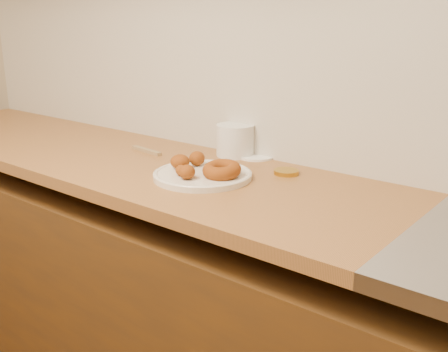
{
  "coord_description": "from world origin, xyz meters",
  "views": [
    {
      "loc": [
        0.88,
        0.52,
        1.36
      ],
      "look_at": [
        -0.03,
        1.64,
        0.93
      ],
      "focal_mm": 42.0,
      "sensor_mm": 36.0,
      "label": 1
    }
  ],
  "objects": [
    {
      "name": "base_cabinet",
      "position": [
        0.0,
        1.69,
        0.39
      ],
      "size": [
        3.6,
        0.6,
        0.77
      ],
      "primitive_type": "cube",
      "color": "#522F0F",
      "rests_on": "floor"
    },
    {
      "name": "tub_lid",
      "position": [
        -0.15,
        1.97,
        0.9
      ],
      "size": [
        0.14,
        0.14,
        0.01
      ],
      "primitive_type": "cylinder",
      "rotation": [
        0.0,
        0.0,
        0.11
      ],
      "color": "white",
      "rests_on": "butcher_block"
    },
    {
      "name": "fried_dough_chunks",
      "position": [
        -0.18,
        1.65,
        0.94
      ],
      "size": [
        0.17,
        0.2,
        0.05
      ],
      "color": "maroon",
      "rests_on": "donut_plate"
    },
    {
      "name": "wall_back",
      "position": [
        0.0,
        2.0,
        1.35
      ],
      "size": [
        4.0,
        0.02,
        2.7
      ],
      "primitive_type": "cube",
      "color": "#BBA88B",
      "rests_on": "ground"
    },
    {
      "name": "backsplash",
      "position": [
        0.0,
        1.99,
        1.2
      ],
      "size": [
        3.6,
        0.02,
        0.6
      ],
      "primitive_type": "cube",
      "color": "beige",
      "rests_on": "wall_back"
    },
    {
      "name": "donut_plate",
      "position": [
        -0.13,
        1.66,
        0.91
      ],
      "size": [
        0.3,
        0.3,
        0.02
      ],
      "primitive_type": "cylinder",
      "color": "silver",
      "rests_on": "butcher_block"
    },
    {
      "name": "brass_jar_lid",
      "position": [
        0.04,
        1.86,
        0.91
      ],
      "size": [
        0.08,
        0.08,
        0.01
      ],
      "primitive_type": "cylinder",
      "rotation": [
        0.0,
        0.0,
        0.05
      ],
      "color": "#B68E25",
      "rests_on": "butcher_block"
    },
    {
      "name": "ring_donut",
      "position": [
        -0.07,
        1.67,
        0.94
      ],
      "size": [
        0.13,
        0.14,
        0.05
      ],
      "primitive_type": "torus",
      "rotation": [
        0.1,
        0.0,
        0.17
      ],
      "color": "maroon",
      "rests_on": "donut_plate"
    },
    {
      "name": "wooden_utensil",
      "position": [
        -0.5,
        1.78,
        0.91
      ],
      "size": [
        0.16,
        0.04,
        0.01
      ],
      "primitive_type": "cube",
      "rotation": [
        0.0,
        0.0,
        -0.13
      ],
      "color": "olive",
      "rests_on": "butcher_block"
    },
    {
      "name": "butcher_block",
      "position": [
        -0.65,
        1.69,
        0.88
      ],
      "size": [
        2.3,
        0.62,
        0.04
      ],
      "primitive_type": "cube",
      "color": "#9B6132",
      "rests_on": "base_cabinet"
    },
    {
      "name": "plastic_tub",
      "position": [
        -0.23,
        1.94,
        0.96
      ],
      "size": [
        0.16,
        0.16,
        0.11
      ],
      "primitive_type": "cylinder",
      "rotation": [
        0.0,
        0.0,
        -0.25
      ],
      "color": "silver",
      "rests_on": "butcher_block"
    }
  ]
}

